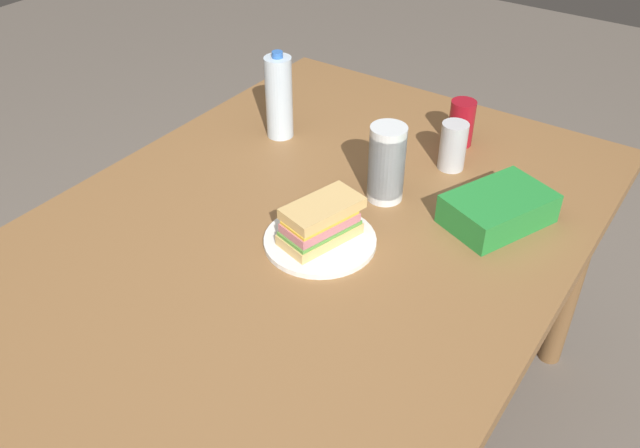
{
  "coord_description": "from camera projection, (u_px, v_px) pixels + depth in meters",
  "views": [
    {
      "loc": [
        -0.92,
        -0.7,
        1.64
      ],
      "look_at": [
        0.01,
        -0.06,
        0.81
      ],
      "focal_mm": 37.5,
      "sensor_mm": 36.0,
      "label": 1
    }
  ],
  "objects": [
    {
      "name": "ground_plane",
      "position": [
        300.0,
        445.0,
        1.9
      ],
      "size": [
        8.0,
        8.0,
        0.0
      ],
      "primitive_type": "plane",
      "color": "#70665B"
    },
    {
      "name": "soda_can_silver",
      "position": [
        453.0,
        146.0,
        1.64
      ],
      "size": [
        0.07,
        0.07,
        0.12
      ],
      "primitive_type": "cylinder",
      "color": "silver",
      "rests_on": "dining_table"
    },
    {
      "name": "sandwich",
      "position": [
        321.0,
        222.0,
        1.4
      ],
      "size": [
        0.2,
        0.13,
        0.08
      ],
      "color": "#DBB26B",
      "rests_on": "paper_plate"
    },
    {
      "name": "soda_can_red",
      "position": [
        461.0,
        123.0,
        1.74
      ],
      "size": [
        0.07,
        0.07,
        0.12
      ],
      "primitive_type": "cylinder",
      "color": "maroon",
      "rests_on": "dining_table"
    },
    {
      "name": "water_bottle_tall",
      "position": [
        279.0,
        97.0,
        1.74
      ],
      "size": [
        0.07,
        0.07,
        0.24
      ],
      "color": "silver",
      "rests_on": "dining_table"
    },
    {
      "name": "paper_plate",
      "position": [
        320.0,
        241.0,
        1.43
      ],
      "size": [
        0.24,
        0.24,
        0.01
      ],
      "primitive_type": "cylinder",
      "color": "white",
      "rests_on": "dining_table"
    },
    {
      "name": "dining_table",
      "position": [
        294.0,
        264.0,
        1.5
      ],
      "size": [
        1.62,
        1.1,
        0.76
      ],
      "color": "olive",
      "rests_on": "ground_plane"
    },
    {
      "name": "chip_bag",
      "position": [
        498.0,
        209.0,
        1.47
      ],
      "size": [
        0.27,
        0.23,
        0.07
      ],
      "primitive_type": "cube",
      "rotation": [
        0.0,
        0.0,
        5.88
      ],
      "color": "#268C38",
      "rests_on": "dining_table"
    },
    {
      "name": "plastic_cup_stack",
      "position": [
        387.0,
        163.0,
        1.51
      ],
      "size": [
        0.08,
        0.08,
        0.18
      ],
      "color": "silver",
      "rests_on": "dining_table"
    }
  ]
}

